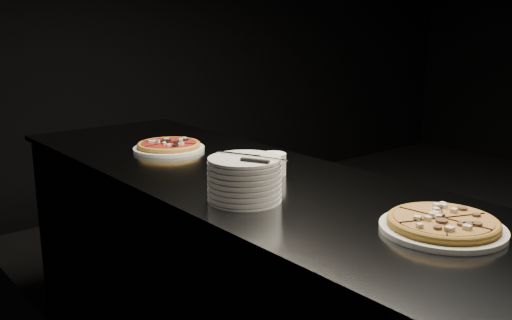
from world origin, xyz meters
TOP-DOWN VIEW (x-y plane):
  - wall_left at (-2.50, 0.00)m, footprint 0.02×5.00m
  - wall_back at (0.00, 2.50)m, footprint 5.00×0.02m
  - counter at (-2.13, 0.00)m, footprint 0.74×2.44m
  - pizza_mushroom at (-2.08, -0.72)m, footprint 0.37×0.37m
  - pizza_tomato at (-2.14, 0.53)m, footprint 0.29×0.29m
  - plate_stack at (-2.31, -0.20)m, footprint 0.22×0.22m
  - cutlery at (-2.30, -0.21)m, footprint 0.09×0.23m
  - ramekin at (-2.05, -0.03)m, footprint 0.09×0.09m

SIDE VIEW (x-z plane):
  - counter at x=-2.13m, z-range 0.00..0.92m
  - pizza_tomato at x=-2.14m, z-range 0.92..0.96m
  - pizza_mushroom at x=-2.08m, z-range 0.92..0.96m
  - ramekin at x=-2.05m, z-range 0.92..1.00m
  - plate_stack at x=-2.31m, z-range 0.92..1.05m
  - cutlery at x=-2.30m, z-range 1.05..1.06m
  - wall_left at x=-2.50m, z-range 0.00..2.80m
  - wall_back at x=0.00m, z-range 0.00..2.80m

